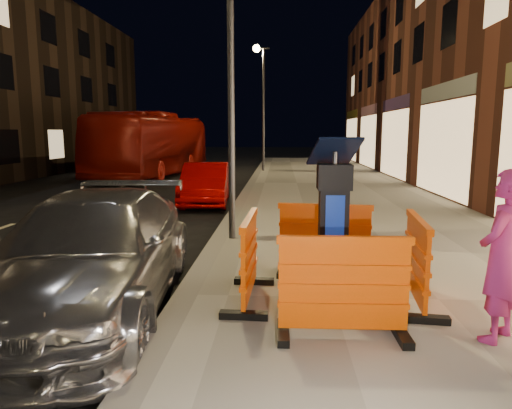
# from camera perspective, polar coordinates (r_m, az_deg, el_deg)

# --- Properties ---
(ground_plane) EXTENTS (120.00, 120.00, 0.00)m
(ground_plane) POSITION_cam_1_polar(r_m,az_deg,el_deg) (5.73, -8.77, -12.46)
(ground_plane) COLOR black
(ground_plane) RESTS_ON ground
(sidewalk) EXTENTS (6.00, 60.00, 0.15)m
(sidewalk) POSITION_cam_1_polar(r_m,az_deg,el_deg) (5.89, 21.80, -11.64)
(sidewalk) COLOR gray
(sidewalk) RESTS_ON ground
(kerb) EXTENTS (0.30, 60.00, 0.15)m
(kerb) POSITION_cam_1_polar(r_m,az_deg,el_deg) (5.70, -8.79, -11.76)
(kerb) COLOR slate
(kerb) RESTS_ON ground
(parking_kiosk) EXTENTS (0.60, 0.60, 1.78)m
(parking_kiosk) POSITION_cam_1_polar(r_m,az_deg,el_deg) (5.23, 9.61, -2.69)
(parking_kiosk) COLOR black
(parking_kiosk) RESTS_ON sidewalk
(barrier_front) EXTENTS (1.28, 0.54, 0.99)m
(barrier_front) POSITION_cam_1_polar(r_m,az_deg,el_deg) (4.42, 10.86, -10.18)
(barrier_front) COLOR #F45002
(barrier_front) RESTS_ON sidewalk
(barrier_back) EXTENTS (1.33, 0.68, 0.99)m
(barrier_back) POSITION_cam_1_polar(r_m,az_deg,el_deg) (6.24, 8.54, -4.45)
(barrier_back) COLOR #F45002
(barrier_back) RESTS_ON sidewalk
(barrier_kerbside) EXTENTS (0.57, 1.29, 0.99)m
(barrier_kerbside) POSITION_cam_1_polar(r_m,az_deg,el_deg) (5.30, -0.83, -6.77)
(barrier_kerbside) COLOR #F45002
(barrier_kerbside) RESTS_ON sidewalk
(barrier_bldgside) EXTENTS (0.66, 1.32, 0.99)m
(barrier_bldgside) POSITION_cam_1_polar(r_m,az_deg,el_deg) (5.51, 19.43, -6.68)
(barrier_bldgside) COLOR #F45002
(barrier_bldgside) RESTS_ON sidewalk
(car_silver) EXTENTS (2.31, 4.81, 1.35)m
(car_silver) POSITION_cam_1_polar(r_m,az_deg,el_deg) (5.98, -19.43, -11.95)
(car_silver) COLOR #A6A6AA
(car_silver) RESTS_ON ground
(car_red) EXTENTS (1.56, 3.74, 1.20)m
(car_red) POSITION_cam_1_polar(r_m,az_deg,el_deg) (13.50, -6.25, 0.07)
(car_red) COLOR #9B0301
(car_red) RESTS_ON ground
(bus_doubledecker) EXTENTS (3.18, 10.83, 2.98)m
(bus_doubledecker) POSITION_cam_1_polar(r_m,az_deg,el_deg) (22.72, -12.38, 3.55)
(bus_doubledecker) COLOR maroon
(bus_doubledecker) RESTS_ON ground
(man) EXTENTS (0.68, 0.70, 1.62)m
(man) POSITION_cam_1_polar(r_m,az_deg,el_deg) (4.79, 28.38, -5.71)
(man) COLOR #A6236F
(man) RESTS_ON sidewalk
(street_lamp_mid) EXTENTS (0.12, 0.12, 6.00)m
(street_lamp_mid) POSITION_cam_1_polar(r_m,az_deg,el_deg) (8.33, -3.16, 16.34)
(street_lamp_mid) COLOR #3F3F44
(street_lamp_mid) RESTS_ON sidewalk
(street_lamp_far) EXTENTS (0.12, 0.12, 6.00)m
(street_lamp_far) POSITION_cam_1_polar(r_m,az_deg,el_deg) (23.25, 0.94, 11.65)
(street_lamp_far) COLOR #3F3F44
(street_lamp_far) RESTS_ON sidewalk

